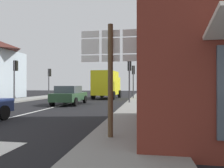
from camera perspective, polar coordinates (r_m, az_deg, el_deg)
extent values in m
plane|color=black|center=(16.36, -13.53, -5.66)|extent=(80.00, 80.00, 0.00)
cube|color=gray|center=(13.12, 7.58, -6.71)|extent=(2.47, 44.00, 0.14)
cube|color=silver|center=(12.79, -20.52, -7.15)|extent=(0.16, 12.00, 0.01)
cube|color=silver|center=(31.72, -27.21, -2.37)|extent=(4.27, 1.20, 0.70)
cylinder|color=black|center=(10.43, -27.47, -6.98)|extent=(0.22, 0.64, 0.64)
cube|color=#2D5133|center=(16.91, -11.44, -3.38)|extent=(1.87, 4.25, 0.60)
cube|color=#47515B|center=(16.65, -11.71, -1.45)|extent=(1.61, 2.15, 0.55)
cylinder|color=black|center=(18.49, -12.65, -4.04)|extent=(0.24, 0.65, 0.64)
cylinder|color=black|center=(17.97, -7.39, -4.16)|extent=(0.24, 0.65, 0.64)
cylinder|color=black|center=(15.99, -15.99, -4.63)|extent=(0.24, 0.65, 0.64)
cylinder|color=black|center=(15.38, -9.98, -4.82)|extent=(0.24, 0.65, 0.64)
cube|color=yellow|center=(23.02, -1.79, 0.27)|extent=(2.46, 3.85, 2.60)
cube|color=yellow|center=(25.44, -0.33, -0.46)|extent=(2.18, 1.45, 2.00)
cube|color=#47515B|center=(25.50, -0.30, 1.34)|extent=(1.76, 0.22, 0.70)
cylinder|color=black|center=(25.70, -2.74, -2.68)|extent=(0.34, 0.92, 0.90)
cylinder|color=black|center=(25.18, 2.08, -2.73)|extent=(0.34, 0.92, 0.90)
cylinder|color=black|center=(22.45, -5.14, -3.04)|extent=(0.34, 0.92, 0.90)
cylinder|color=black|center=(21.86, 0.35, -3.12)|extent=(0.34, 0.92, 0.90)
cylinder|color=brown|center=(5.67, -0.44, 0.27)|extent=(0.14, 0.14, 3.20)
cube|color=white|center=(6.01, -5.96, 13.33)|extent=(0.50, 0.03, 0.18)
cube|color=black|center=(6.03, -5.92, 13.29)|extent=(0.43, 0.01, 0.13)
cube|color=white|center=(5.94, -5.97, 10.14)|extent=(0.50, 0.03, 0.42)
cube|color=black|center=(5.96, -5.92, 10.11)|extent=(0.43, 0.01, 0.32)
cube|color=white|center=(5.89, -5.97, 6.89)|extent=(0.50, 0.03, 0.18)
cube|color=black|center=(5.91, -5.92, 6.87)|extent=(0.43, 0.01, 0.13)
cube|color=white|center=(5.89, -0.35, 13.62)|extent=(0.50, 0.03, 0.18)
cube|color=black|center=(5.91, -0.32, 13.57)|extent=(0.43, 0.01, 0.13)
cube|color=white|center=(5.82, -0.35, 10.36)|extent=(0.50, 0.03, 0.42)
cube|color=black|center=(5.84, -0.32, 10.33)|extent=(0.43, 0.01, 0.32)
cube|color=white|center=(5.77, -0.35, 7.04)|extent=(0.50, 0.03, 0.18)
cube|color=black|center=(5.78, -0.32, 7.02)|extent=(0.43, 0.01, 0.13)
cube|color=white|center=(5.83, 5.45, 13.77)|extent=(0.50, 0.03, 0.18)
cube|color=black|center=(5.84, 5.46, 13.73)|extent=(0.43, 0.01, 0.13)
cube|color=white|center=(5.75, 5.45, 10.49)|extent=(0.50, 0.03, 0.42)
cube|color=black|center=(5.77, 5.46, 10.45)|extent=(0.43, 0.01, 0.32)
cube|color=white|center=(5.70, 5.45, 7.13)|extent=(0.50, 0.03, 0.18)
cube|color=black|center=(5.72, 5.46, 7.10)|extent=(0.43, 0.01, 0.13)
cylinder|color=#47474C|center=(22.16, 5.82, 0.40)|extent=(0.12, 0.12, 3.59)
cube|color=black|center=(22.41, 5.85, 3.83)|extent=(0.30, 0.28, 0.90)
sphere|color=#360303|center=(22.57, 5.87, 4.49)|extent=(0.18, 0.18, 0.18)
sphere|color=orange|center=(22.55, 5.87, 3.78)|extent=(0.18, 0.18, 0.18)
sphere|color=black|center=(22.53, 5.87, 3.07)|extent=(0.18, 0.18, 0.18)
cylinder|color=#47474C|center=(25.68, -16.86, 0.17)|extent=(0.12, 0.12, 3.45)
cube|color=black|center=(25.90, -16.66, 2.99)|extent=(0.30, 0.28, 0.90)
sphere|color=#360303|center=(26.04, -16.52, 3.57)|extent=(0.18, 0.18, 0.18)
sphere|color=orange|center=(26.03, -16.53, 2.95)|extent=(0.18, 0.18, 0.18)
sphere|color=black|center=(26.01, -16.53, 2.34)|extent=(0.18, 0.18, 0.18)
cylinder|color=#47474C|center=(20.01, -25.12, 0.63)|extent=(0.12, 0.12, 3.68)
cube|color=black|center=(20.24, -24.79, 4.56)|extent=(0.30, 0.28, 0.90)
sphere|color=#360303|center=(20.38, -24.57, 5.29)|extent=(0.18, 0.18, 0.18)
sphere|color=orange|center=(20.36, -24.57, 4.51)|extent=(0.18, 0.18, 0.18)
sphere|color=black|center=(20.34, -24.57, 3.72)|extent=(0.18, 0.18, 0.18)
cylinder|color=#47474C|center=(16.82, 4.75, 0.61)|extent=(0.12, 0.12, 3.59)
cube|color=black|center=(17.09, 4.80, 5.12)|extent=(0.30, 0.28, 0.90)
sphere|color=#360303|center=(17.26, 4.84, 5.97)|extent=(0.18, 0.18, 0.18)
sphere|color=orange|center=(17.23, 4.84, 5.05)|extent=(0.18, 0.18, 0.18)
sphere|color=black|center=(17.21, 4.84, 4.12)|extent=(0.18, 0.18, 0.18)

